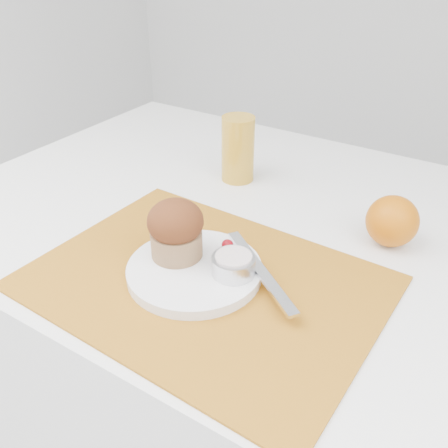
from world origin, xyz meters
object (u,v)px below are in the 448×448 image
Objects in this scene: orange at (392,221)px; juice_glass at (238,149)px; table at (264,372)px; muffin at (176,229)px; plate at (194,270)px.

orange is 0.64× the size of juice_glass.
orange reaches higher than table.
table is at bearing 71.93° from muffin.
plate is 1.52× the size of juice_glass.
orange reaches higher than plate.
muffin is at bearing -108.07° from table.
juice_glass is at bearing 168.35° from orange.
table is 9.30× the size of juice_glass.
orange is at bearing -11.65° from juice_glass.
juice_glass is at bearing 104.19° from muffin.
orange is (0.19, 0.04, 0.42)m from table.
muffin is (-0.25, -0.23, 0.02)m from orange.
muffin is (-0.06, -0.19, 0.44)m from table.
muffin is at bearing -75.81° from juice_glass.
juice_glass is (-0.33, 0.07, 0.02)m from orange.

